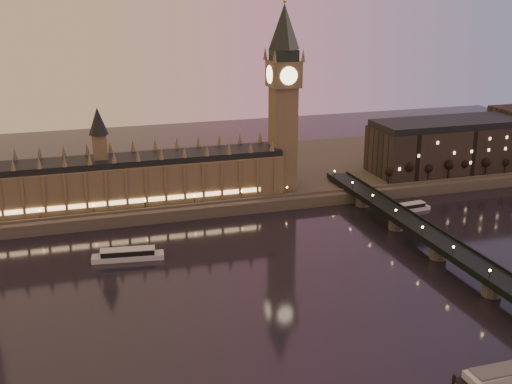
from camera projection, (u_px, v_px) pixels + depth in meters
ground at (254, 306)px, 243.89m from camera, size 700.00×700.00×0.00m
far_embankment at (223, 176)px, 401.55m from camera, size 560.00×130.00×6.00m
palace_of_westminster at (113, 175)px, 336.03m from camera, size 180.00×26.62×52.00m
big_ben at (284, 87)px, 349.71m from camera, size 17.68×17.68×104.00m
westminster_bridge at (463, 264)px, 268.05m from camera, size 13.20×260.00×15.30m
city_block at (484, 140)px, 411.22m from camera, size 155.00×45.00×34.00m
bare_tree_0 at (390, 172)px, 371.64m from camera, size 5.18×5.18×10.52m
bare_tree_1 at (410, 170)px, 375.29m from camera, size 5.18×5.18×10.52m
bare_tree_2 at (430, 168)px, 378.94m from camera, size 5.18×5.18×10.52m
bare_tree_3 at (449, 166)px, 382.59m from camera, size 5.18×5.18×10.52m
bare_tree_4 at (467, 165)px, 386.24m from camera, size 5.18×5.18×10.52m
bare_tree_5 at (486, 163)px, 389.89m from camera, size 5.18×5.18×10.52m
bare_tree_6 at (504, 161)px, 393.54m from camera, size 5.18×5.18×10.52m
cruise_boat_a at (128, 255)px, 285.33m from camera, size 32.26×10.86×5.06m
cruise_boat_b at (409, 208)px, 347.23m from camera, size 24.49×8.55×4.43m
moored_barge at (503, 378)px, 194.62m from camera, size 34.88×8.50×6.39m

